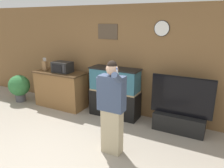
{
  "coord_description": "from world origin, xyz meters",
  "views": [
    {
      "loc": [
        2.32,
        -2.28,
        2.27
      ],
      "look_at": [
        0.4,
        1.34,
        1.05
      ],
      "focal_mm": 35.0,
      "sensor_mm": 36.0,
      "label": 1
    }
  ],
  "objects_px": {
    "counter_island": "(61,89)",
    "person_standing": "(111,107)",
    "tv_on_stand": "(179,116)",
    "microwave": "(62,67)",
    "aquarium_on_stand": "(115,92)",
    "knife_block": "(45,65)",
    "potted_plant": "(19,86)"
  },
  "relations": [
    {
      "from": "microwave",
      "to": "knife_block",
      "type": "bearing_deg",
      "value": -177.43
    },
    {
      "from": "counter_island",
      "to": "person_standing",
      "type": "distance_m",
      "value": 2.56
    },
    {
      "from": "microwave",
      "to": "tv_on_stand",
      "type": "relative_size",
      "value": 0.39
    },
    {
      "from": "person_standing",
      "to": "potted_plant",
      "type": "relative_size",
      "value": 2.16
    },
    {
      "from": "tv_on_stand",
      "to": "aquarium_on_stand",
      "type": "bearing_deg",
      "value": 177.9
    },
    {
      "from": "counter_island",
      "to": "microwave",
      "type": "height_order",
      "value": "microwave"
    },
    {
      "from": "tv_on_stand",
      "to": "person_standing",
      "type": "relative_size",
      "value": 0.76
    },
    {
      "from": "microwave",
      "to": "person_standing",
      "type": "distance_m",
      "value": 2.47
    },
    {
      "from": "counter_island",
      "to": "aquarium_on_stand",
      "type": "height_order",
      "value": "aquarium_on_stand"
    },
    {
      "from": "aquarium_on_stand",
      "to": "tv_on_stand",
      "type": "distance_m",
      "value": 1.57
    },
    {
      "from": "aquarium_on_stand",
      "to": "tv_on_stand",
      "type": "bearing_deg",
      "value": -2.1
    },
    {
      "from": "counter_island",
      "to": "knife_block",
      "type": "bearing_deg",
      "value": -178.01
    },
    {
      "from": "counter_island",
      "to": "person_standing",
      "type": "bearing_deg",
      "value": -29.58
    },
    {
      "from": "counter_island",
      "to": "microwave",
      "type": "bearing_deg",
      "value": 5.42
    },
    {
      "from": "knife_block",
      "to": "aquarium_on_stand",
      "type": "relative_size",
      "value": 0.28
    },
    {
      "from": "knife_block",
      "to": "counter_island",
      "type": "bearing_deg",
      "value": 1.99
    },
    {
      "from": "counter_island",
      "to": "potted_plant",
      "type": "distance_m",
      "value": 1.33
    },
    {
      "from": "knife_block",
      "to": "tv_on_stand",
      "type": "height_order",
      "value": "knife_block"
    },
    {
      "from": "counter_island",
      "to": "microwave",
      "type": "distance_m",
      "value": 0.62
    },
    {
      "from": "person_standing",
      "to": "potted_plant",
      "type": "height_order",
      "value": "person_standing"
    },
    {
      "from": "aquarium_on_stand",
      "to": "tv_on_stand",
      "type": "height_order",
      "value": "aquarium_on_stand"
    },
    {
      "from": "knife_block",
      "to": "potted_plant",
      "type": "xyz_separation_m",
      "value": [
        -0.82,
        -0.24,
        -0.64
      ]
    },
    {
      "from": "aquarium_on_stand",
      "to": "person_standing",
      "type": "bearing_deg",
      "value": -64.86
    },
    {
      "from": "knife_block",
      "to": "potted_plant",
      "type": "height_order",
      "value": "knife_block"
    },
    {
      "from": "counter_island",
      "to": "aquarium_on_stand",
      "type": "distance_m",
      "value": 1.56
    },
    {
      "from": "microwave",
      "to": "aquarium_on_stand",
      "type": "xyz_separation_m",
      "value": [
        1.46,
        0.13,
        -0.5
      ]
    },
    {
      "from": "aquarium_on_stand",
      "to": "tv_on_stand",
      "type": "relative_size",
      "value": 0.95
    },
    {
      "from": "counter_island",
      "to": "potted_plant",
      "type": "bearing_deg",
      "value": -168.87
    },
    {
      "from": "knife_block",
      "to": "potted_plant",
      "type": "relative_size",
      "value": 0.45
    },
    {
      "from": "counter_island",
      "to": "person_standing",
      "type": "xyz_separation_m",
      "value": [
        2.21,
        -1.25,
        0.38
      ]
    },
    {
      "from": "knife_block",
      "to": "tv_on_stand",
      "type": "relative_size",
      "value": 0.27
    },
    {
      "from": "microwave",
      "to": "knife_block",
      "type": "relative_size",
      "value": 1.45
    }
  ]
}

